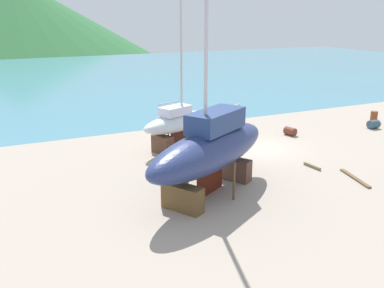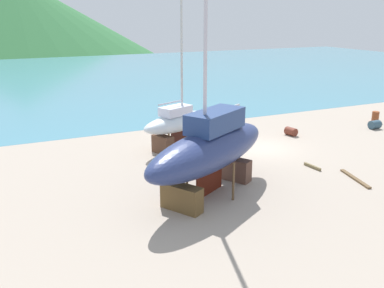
# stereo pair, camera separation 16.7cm
# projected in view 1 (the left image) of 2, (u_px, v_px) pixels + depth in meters

# --- Properties ---
(ground_plane) EXTENTS (51.67, 51.67, 0.00)m
(ground_plane) POSITION_uv_depth(u_px,v_px,m) (311.00, 172.00, 24.81)
(ground_plane) COLOR #A69788
(sea_water) EXTENTS (136.72, 62.65, 0.01)m
(sea_water) POSITION_uv_depth(u_px,v_px,m) (111.00, 75.00, 63.04)
(sea_water) COLOR teal
(sea_water) RESTS_ON ground
(headland_hill) EXTENTS (138.56, 138.56, 39.23)m
(headland_hill) POSITION_uv_depth(u_px,v_px,m) (16.00, 43.00, 129.81)
(headland_hill) COLOR #2E6A38
(headland_hill) RESTS_ON ground
(sailboat_small_center) EXTENTS (9.42, 6.88, 14.12)m
(sailboat_small_center) POSITION_uv_depth(u_px,v_px,m) (211.00, 149.00, 21.18)
(sailboat_small_center) COLOR brown
(sailboat_small_center) RESTS_ON ground
(sailboat_far_slipway) EXTENTS (6.28, 3.93, 10.60)m
(sailboat_far_slipway) POSITION_uv_depth(u_px,v_px,m) (178.00, 123.00, 28.66)
(sailboat_far_slipway) COLOR brown
(sailboat_far_slipway) RESTS_ON ground
(worker) EXTENTS (0.47, 0.49, 1.77)m
(worker) POSITION_uv_depth(u_px,v_px,m) (220.00, 143.00, 27.11)
(worker) COLOR #357549
(worker) RESTS_ON ground
(barrel_tipped_left) EXTENTS (0.77, 0.77, 0.90)m
(barrel_tipped_left) POSITION_uv_depth(u_px,v_px,m) (374.00, 117.00, 36.08)
(barrel_tipped_left) COLOR brown
(barrel_tipped_left) RESTS_ON ground
(barrel_tar_black) EXTENTS (0.74, 0.95, 0.61)m
(barrel_tar_black) POSITION_uv_depth(u_px,v_px,m) (290.00, 131.00, 32.15)
(barrel_tar_black) COLOR brown
(barrel_tar_black) RESTS_ON ground
(barrel_rust_near) EXTENTS (0.86, 0.67, 0.67)m
(barrel_rust_near) POSITION_uv_depth(u_px,v_px,m) (373.00, 124.00, 34.03)
(barrel_rust_near) COLOR #355263
(barrel_rust_near) RESTS_ON ground
(timber_long_fore) EXTENTS (0.25, 1.28, 0.17)m
(timber_long_fore) POSITION_uv_depth(u_px,v_px,m) (312.00, 166.00, 25.43)
(timber_long_fore) COLOR olive
(timber_long_fore) RESTS_ON ground
(timber_plank_far) EXTENTS (0.88, 2.75, 0.10)m
(timber_plank_far) POSITION_uv_depth(u_px,v_px,m) (355.00, 178.00, 23.69)
(timber_plank_far) COLOR brown
(timber_plank_far) RESTS_ON ground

